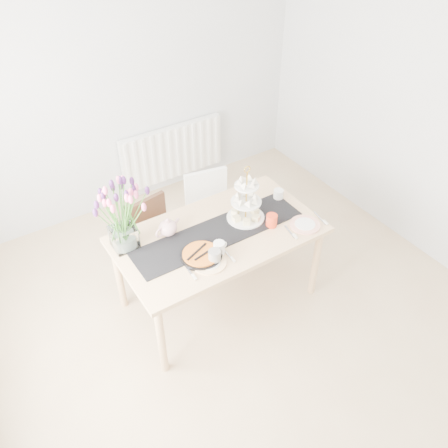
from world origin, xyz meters
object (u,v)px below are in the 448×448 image
radiator (173,152)px  teapot (168,228)px  tulip_vase (119,209)px  tart_tin (201,255)px  plate_left (209,262)px  mug_grey (215,257)px  mug_orange (272,221)px  dining_table (218,240)px  chair_white (210,208)px  mug_white (219,248)px  chair_brown (155,236)px  cream_jug (278,194)px  plate_right (305,225)px  cake_stand (246,206)px

radiator → teapot: 1.79m
tulip_vase → tart_tin: (0.42, -0.41, -0.34)m
plate_left → mug_grey: bearing=-16.4°
tulip_vase → mug_orange: bearing=-20.7°
dining_table → chair_white: 0.71m
plate_left → tulip_vase: bearing=130.9°
chair_white → mug_white: bearing=-106.4°
chair_brown → cream_jug: 1.12m
dining_table → cream_jug: (0.67, 0.11, 0.12)m
teapot → plate_left: size_ratio=0.89×
tulip_vase → mug_grey: size_ratio=6.06×
chair_white → plate_right: 1.01m
teapot → mug_orange: bearing=-38.0°
chair_brown → plate_right: size_ratio=3.21×
tulip_vase → teapot: size_ratio=2.86×
cream_jug → tart_tin: size_ratio=0.27×
teapot → radiator: bearing=48.5°
cake_stand → mug_grey: (-0.48, -0.29, -0.07)m
cream_jug → mug_orange: size_ratio=0.81×
chair_brown → radiator: bearing=45.9°
radiator → chair_white: bearing=-100.2°
chair_brown → tulip_vase: 0.82m
chair_brown → cake_stand: bearing=-53.1°
tulip_vase → plate_left: bearing=-49.1°
chair_white → cream_jug: (0.37, -0.50, 0.32)m
cream_jug → cake_stand: bearing=168.6°
mug_grey → tart_tin: bearing=104.9°
mug_white → cake_stand: bearing=20.3°
tulip_vase → mug_grey: (0.47, -0.51, -0.30)m
radiator → chair_white: chair_white is taller
tulip_vase → cream_jug: 1.39m
radiator → dining_table: 1.81m
radiator → chair_white: 1.14m
dining_table → mug_orange: mug_orange is taller
cake_stand → mug_white: (-0.40, -0.23, -0.08)m
chair_white → tulip_vase: 1.21m
tart_tin → dining_table: bearing=32.8°
mug_orange → radiator: bearing=43.2°
chair_brown → chair_white: (0.59, 0.04, 0.03)m
teapot → mug_orange: (0.74, -0.34, -0.02)m
radiator → plate_right: plate_right is taller
tart_tin → chair_brown: bearing=93.3°
teapot → mug_orange: size_ratio=2.18×
chair_white → mug_grey: size_ratio=7.63×
teapot → tart_tin: (0.09, -0.35, -0.05)m
teapot → plate_left: (0.10, -0.44, -0.06)m
plate_right → dining_table: bearing=154.8°
dining_table → cream_jug: 0.69m
radiator → teapot: size_ratio=5.27×
dining_table → chair_brown: size_ratio=2.05×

